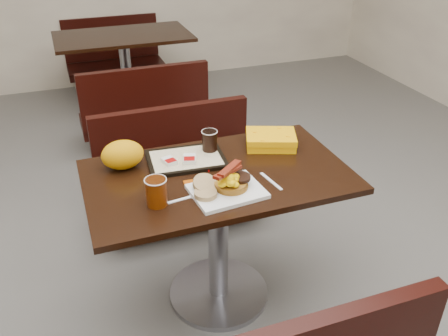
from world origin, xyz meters
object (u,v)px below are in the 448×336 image
object	(u,v)px
hashbrown_sleeve_left	(169,161)
table_far	(127,75)
paper_bag	(122,155)
fork	(179,200)
bench_near_n	(181,174)
coffee_cup_near	(156,192)
bench_far_s	(142,103)
clamshell	(271,140)
platter	(227,191)
knife	(271,181)
bench_far_n	(115,56)
coffee_cup_far	(210,141)
table_near	(218,239)
pancake_stack	(231,184)
tray	(186,159)
hashbrown_sleeve_right	(189,159)

from	to	relation	value
hashbrown_sleeve_left	table_far	bearing A→B (deg)	70.66
paper_bag	fork	bearing A→B (deg)	-64.42
bench_near_n	coffee_cup_near	distance (m)	1.01
table_far	bench_far_s	size ratio (longest dim) A/B	1.20
clamshell	fork	bearing A→B (deg)	-129.71
platter	clamshell	size ratio (longest dim) A/B	1.22
knife	paper_bag	distance (m)	0.69
table_far	bench_far_n	world-z (taller)	table_far
bench_near_n	fork	size ratio (longest dim) A/B	7.03
fork	paper_bag	distance (m)	0.40
coffee_cup_far	paper_bag	size ratio (longest dim) A/B	0.51
table_far	bench_far_n	size ratio (longest dim) A/B	1.20
coffee_cup_near	fork	bearing A→B (deg)	-1.41
table_near	fork	bearing A→B (deg)	-145.74
pancake_stack	fork	bearing A→B (deg)	179.22
tray	clamshell	bearing A→B (deg)	5.63
coffee_cup_near	tray	xyz separation A→B (m)	(0.21, 0.31, -0.05)
pancake_stack	bench_far_n	bearing A→B (deg)	90.12
table_far	fork	xyz separation A→B (m)	(-0.22, -2.75, 0.38)
platter	paper_bag	bearing A→B (deg)	130.36
table_near	table_far	bearing A→B (deg)	90.00
platter	hashbrown_sleeve_right	distance (m)	0.31
bench_far_n	coffee_cup_near	distance (m)	3.49
bench_far_n	coffee_cup_near	bearing A→B (deg)	-95.24
bench_near_n	coffee_cup_near	xyz separation A→B (m)	(-0.32, -0.85, 0.45)
table_near	coffee_cup_far	bearing A→B (deg)	81.96
hashbrown_sleeve_right	clamshell	bearing A→B (deg)	23.29
pancake_stack	knife	world-z (taller)	pancake_stack
coffee_cup_near	knife	size ratio (longest dim) A/B	0.73
bench_near_n	tray	distance (m)	0.68
bench_near_n	hashbrown_sleeve_left	size ratio (longest dim) A/B	13.85
coffee_cup_near	clamshell	xyz separation A→B (m)	(0.66, 0.32, -0.03)
coffee_cup_far	tray	bearing A→B (deg)	-163.40
platter	fork	world-z (taller)	platter
platter	tray	distance (m)	0.34
platter	fork	bearing A→B (deg)	170.80
platter	pancake_stack	bearing A→B (deg)	19.79
bench_far_s	fork	size ratio (longest dim) A/B	7.03
hashbrown_sleeve_left	coffee_cup_far	size ratio (longest dim) A/B	0.72
bench_far_n	paper_bag	distance (m)	3.16
bench_far_s	pancake_stack	size ratio (longest dim) A/B	6.95
table_far	hashbrown_sleeve_left	xyz separation A→B (m)	(-0.19, -2.46, 0.40)
knife	hashbrown_sleeve_right	world-z (taller)	hashbrown_sleeve_right
bench_far_s	coffee_cup_near	world-z (taller)	coffee_cup_near
bench_far_n	table_near	bearing A→B (deg)	-90.00
knife	hashbrown_sleeve_left	bearing A→B (deg)	-135.61
hashbrown_sleeve_right	paper_bag	bearing A→B (deg)	-175.95
table_far	hashbrown_sleeve_right	xyz separation A→B (m)	(-0.10, -2.47, 0.40)
bench_far_s	paper_bag	xyz separation A→B (m)	(-0.39, -1.70, 0.46)
hashbrown_sleeve_left	pancake_stack	bearing A→B (deg)	-71.54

